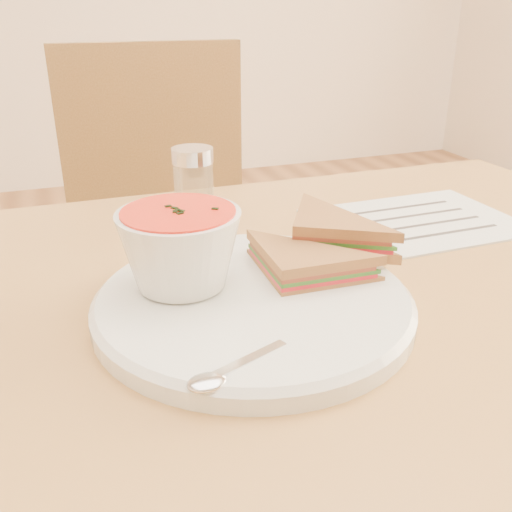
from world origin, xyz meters
name	(u,v)px	position (x,y,z in m)	size (l,w,h in m)	color
chair_far	(177,274)	(-0.05, 0.62, 0.47)	(0.42, 0.42, 0.95)	brown
plate	(253,305)	(-0.10, -0.05, 0.76)	(0.31, 0.31, 0.02)	white
soup_bowl	(180,253)	(-0.17, -0.02, 0.81)	(0.12, 0.12, 0.08)	white
sandwich_half_a	(282,287)	(-0.08, -0.07, 0.78)	(0.11, 0.11, 0.03)	#9D6A37
sandwich_half_b	(292,242)	(-0.04, -0.01, 0.80)	(0.11, 0.11, 0.04)	#9D6A37
spoon	(253,359)	(-0.14, -0.16, 0.77)	(0.15, 0.03, 0.01)	silver
paper_menu	(416,222)	(0.19, 0.10, 0.75)	(0.27, 0.20, 0.00)	white
condiment_shaker	(194,185)	(-0.09, 0.22, 0.80)	(0.06, 0.06, 0.10)	silver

